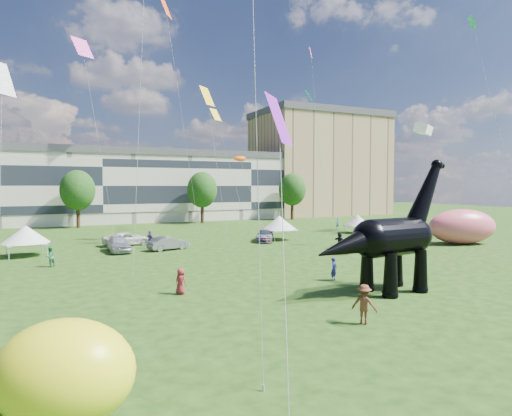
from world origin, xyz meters
name	(u,v)px	position (x,y,z in m)	size (l,w,h in m)	color
ground	(363,306)	(0.00, 0.00, 0.00)	(220.00, 220.00, 0.00)	#16330C
terrace_row	(100,189)	(-8.00, 62.00, 6.00)	(78.00, 11.00, 12.00)	beige
apartment_block	(319,166)	(40.00, 65.00, 11.00)	(28.00, 18.00, 22.00)	tan
tree_mid_left	(78,187)	(-12.00, 53.00, 6.29)	(5.20, 5.20, 9.44)	#382314
tree_mid_right	(202,187)	(8.00, 53.00, 6.29)	(5.20, 5.20, 9.44)	#382314
tree_far_right	(292,187)	(26.00, 53.00, 6.29)	(5.20, 5.20, 9.44)	#382314
dinosaur_sculpture	(389,240)	(3.35, 1.77, 3.23)	(10.48, 3.08, 8.55)	black
car_silver	(119,244)	(-9.51, 25.29, 0.81)	(1.90, 4.73, 1.61)	silver
car_grey	(168,243)	(-4.77, 24.53, 0.69)	(1.45, 4.17, 1.37)	slate
car_white	(127,239)	(-8.05, 29.79, 0.71)	(2.36, 5.11, 1.42)	white
car_dark	(265,235)	(7.08, 26.47, 0.69)	(1.94, 4.76, 1.38)	#595960
gazebo_near	(279,223)	(9.30, 27.02, 2.03)	(4.34, 4.34, 2.89)	silver
gazebo_far	(358,220)	(22.45, 28.83, 1.76)	(4.05, 4.05, 2.50)	white
gazebo_left	(26,235)	(-17.59, 26.23, 2.01)	(4.70, 4.70, 2.86)	silver
inflatable_pink	(462,227)	(25.94, 14.97, 1.96)	(7.83, 3.91, 3.91)	#F15D72
inflatable_yellow	(65,373)	(-14.83, -5.82, 1.45)	(3.78, 2.91, 2.91)	yellow
visitors	(203,255)	(-4.13, 15.09, 0.87)	(52.79, 37.92, 1.86)	black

